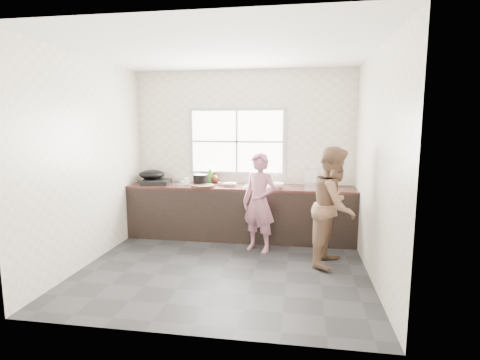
% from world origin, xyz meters
% --- Properties ---
extents(floor, '(3.60, 3.20, 0.01)m').
position_xyz_m(floor, '(0.00, 0.00, -0.01)').
color(floor, '#252527').
rests_on(floor, ground).
extents(ceiling, '(3.60, 3.20, 0.01)m').
position_xyz_m(ceiling, '(0.00, 0.00, 2.71)').
color(ceiling, silver).
rests_on(ceiling, wall_back).
extents(wall_back, '(3.60, 0.01, 2.70)m').
position_xyz_m(wall_back, '(0.00, 1.60, 1.35)').
color(wall_back, beige).
rests_on(wall_back, ground).
extents(wall_left, '(0.01, 3.20, 2.70)m').
position_xyz_m(wall_left, '(-1.80, 0.00, 1.35)').
color(wall_left, beige).
rests_on(wall_left, ground).
extents(wall_right, '(0.01, 3.20, 2.70)m').
position_xyz_m(wall_right, '(1.80, 0.00, 1.35)').
color(wall_right, beige).
rests_on(wall_right, ground).
extents(wall_front, '(3.60, 0.01, 2.70)m').
position_xyz_m(wall_front, '(0.00, -1.60, 1.35)').
color(wall_front, beige).
rests_on(wall_front, ground).
extents(cabinet, '(3.60, 0.62, 0.82)m').
position_xyz_m(cabinet, '(0.00, 1.29, 0.41)').
color(cabinet, black).
rests_on(cabinet, floor).
extents(countertop, '(3.60, 0.64, 0.04)m').
position_xyz_m(countertop, '(0.00, 1.29, 0.84)').
color(countertop, '#321914').
rests_on(countertop, cabinet).
extents(sink, '(0.55, 0.45, 0.02)m').
position_xyz_m(sink, '(0.35, 1.29, 0.86)').
color(sink, silver).
rests_on(sink, countertop).
extents(faucet, '(0.02, 0.02, 0.30)m').
position_xyz_m(faucet, '(0.35, 1.49, 1.01)').
color(faucet, silver).
rests_on(faucet, countertop).
extents(window_frame, '(1.60, 0.05, 1.10)m').
position_xyz_m(window_frame, '(-0.10, 1.59, 1.55)').
color(window_frame, '#9EA0A5').
rests_on(window_frame, wall_back).
extents(window_glazing, '(1.50, 0.01, 1.00)m').
position_xyz_m(window_glazing, '(-0.10, 1.57, 1.55)').
color(window_glazing, white).
rests_on(window_glazing, window_frame).
extents(woman, '(0.58, 0.49, 1.34)m').
position_xyz_m(woman, '(0.37, 0.74, 0.67)').
color(woman, '#AD687E').
rests_on(woman, floor).
extents(person_side, '(0.79, 0.90, 1.55)m').
position_xyz_m(person_side, '(1.39, 0.37, 0.78)').
color(person_side, brown).
rests_on(person_side, floor).
extents(cutting_board, '(0.37, 0.37, 0.04)m').
position_xyz_m(cutting_board, '(-0.56, 1.08, 0.88)').
color(cutting_board, black).
rests_on(cutting_board, countertop).
extents(cleaver, '(0.18, 0.09, 0.01)m').
position_xyz_m(cleaver, '(-0.27, 1.28, 0.90)').
color(cleaver, silver).
rests_on(cleaver, cutting_board).
extents(bowl_mince, '(0.23, 0.23, 0.05)m').
position_xyz_m(bowl_mince, '(-0.15, 1.23, 0.89)').
color(bowl_mince, silver).
rests_on(bowl_mince, countertop).
extents(bowl_crabs, '(0.25, 0.25, 0.07)m').
position_xyz_m(bowl_crabs, '(0.57, 1.16, 0.89)').
color(bowl_crabs, white).
rests_on(bowl_crabs, countertop).
extents(bowl_held, '(0.26, 0.26, 0.06)m').
position_xyz_m(bowl_held, '(0.61, 1.18, 0.89)').
color(bowl_held, white).
rests_on(bowl_held, countertop).
extents(black_pot, '(0.26, 0.26, 0.17)m').
position_xyz_m(black_pot, '(-0.64, 1.27, 0.95)').
color(black_pot, black).
rests_on(black_pot, countertop).
extents(plate_food, '(0.24, 0.24, 0.02)m').
position_xyz_m(plate_food, '(-0.98, 1.52, 0.87)').
color(plate_food, white).
rests_on(plate_food, countertop).
extents(bottle_green, '(0.11, 0.11, 0.29)m').
position_xyz_m(bottle_green, '(-0.55, 1.52, 1.00)').
color(bottle_green, '#429330').
rests_on(bottle_green, countertop).
extents(bottle_brown_tall, '(0.10, 0.10, 0.20)m').
position_xyz_m(bottle_brown_tall, '(-0.68, 1.52, 0.96)').
color(bottle_brown_tall, '#461E11').
rests_on(bottle_brown_tall, countertop).
extents(bottle_brown_short, '(0.18, 0.18, 0.18)m').
position_xyz_m(bottle_brown_short, '(-0.46, 1.52, 0.95)').
color(bottle_brown_short, '#4B2512').
rests_on(bottle_brown_short, countertop).
extents(glass_jar, '(0.09, 0.09, 0.11)m').
position_xyz_m(glass_jar, '(-0.88, 1.27, 0.92)').
color(glass_jar, white).
rests_on(glass_jar, countertop).
extents(burner, '(0.49, 0.49, 0.07)m').
position_xyz_m(burner, '(-1.40, 1.26, 0.89)').
color(burner, black).
rests_on(burner, countertop).
extents(wok, '(0.52, 0.52, 0.16)m').
position_xyz_m(wok, '(-1.51, 1.37, 1.00)').
color(wok, black).
rests_on(wok, burner).
extents(dish_rack, '(0.38, 0.27, 0.27)m').
position_xyz_m(dish_rack, '(1.20, 1.52, 1.00)').
color(dish_rack, silver).
rests_on(dish_rack, countertop).
extents(pot_lid_left, '(0.23, 0.23, 0.01)m').
position_xyz_m(pot_lid_left, '(-1.28, 1.33, 0.87)').
color(pot_lid_left, silver).
rests_on(pot_lid_left, countertop).
extents(pot_lid_right, '(0.27, 0.27, 0.01)m').
position_xyz_m(pot_lid_right, '(-0.94, 1.23, 0.87)').
color(pot_lid_right, silver).
rests_on(pot_lid_right, countertop).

